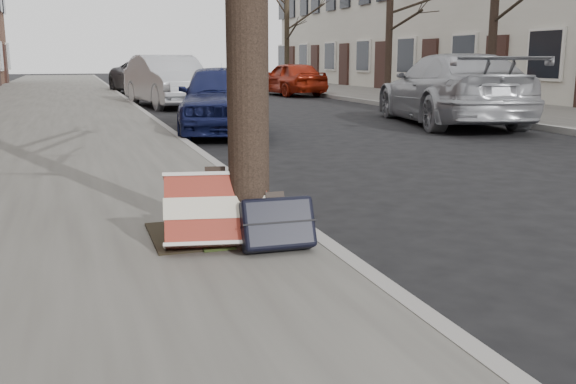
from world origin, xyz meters
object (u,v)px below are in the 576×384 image
object	(u,v)px
car_near_front	(222,98)
suitcase_red	(216,211)
suitcase_navy	(277,223)
car_near_mid	(168,81)

from	to	relation	value
car_near_front	suitcase_red	bearing A→B (deg)	-90.61
suitcase_navy	car_near_mid	bearing A→B (deg)	86.57
suitcase_navy	car_near_mid	size ratio (longest dim) A/B	0.11
suitcase_navy	car_near_mid	world-z (taller)	car_near_mid
suitcase_navy	car_near_mid	distance (m)	15.17
suitcase_navy	car_near_front	xyz separation A→B (m)	(1.42, 7.98, 0.35)
car_near_mid	suitcase_navy	bearing A→B (deg)	-104.28
suitcase_red	suitcase_navy	size ratio (longest dim) A/B	1.38
car_near_front	suitcase_navy	bearing A→B (deg)	-87.72
suitcase_red	car_near_mid	bearing A→B (deg)	94.00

